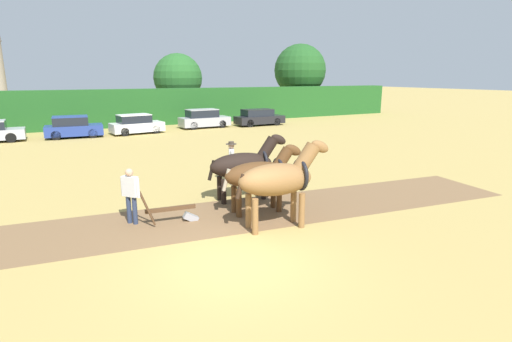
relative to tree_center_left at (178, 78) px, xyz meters
name	(u,v)px	position (x,y,z in m)	size (l,w,h in m)	color
ground_plane	(235,261)	(-8.62, -32.43, -4.07)	(240.00, 240.00, 0.00)	#A88E4C
plowed_furrow_strip	(131,228)	(-10.42, -29.11, -4.07)	(26.22, 3.17, 0.01)	brown
hedgerow	(94,109)	(-8.62, -4.25, -2.48)	(63.21, 1.63, 3.19)	#1E511E
tree_center_left	(178,78)	(0.00, 0.00, 0.00)	(4.88, 4.88, 6.53)	brown
tree_center	(300,70)	(14.58, -0.32, 0.83)	(6.00, 6.00, 7.92)	#423323
draft_horse_lead_left	(279,179)	(-6.55, -31.01, -2.62)	(2.95, 1.21, 2.58)	brown
draft_horse_lead_right	(260,174)	(-6.40, -29.55, -2.82)	(2.77, 1.09, 2.23)	#513319
draft_horse_trail_left	(245,165)	(-6.23, -28.10, -2.81)	(2.99, 1.16, 2.35)	black
plow	(175,212)	(-9.12, -29.25, -3.75)	(1.73, 0.52, 1.13)	#4C331E
farmer_at_plow	(131,192)	(-10.28, -28.74, -3.09)	(0.46, 0.55, 1.69)	#28334C
farmer_beside_team	(231,159)	(-5.79, -25.98, -3.05)	(0.44, 0.63, 1.75)	#28334C
parked_car_center	(73,127)	(-10.64, -9.29, -3.34)	(3.90, 2.00, 1.54)	navy
parked_car_center_right	(136,124)	(-6.26, -9.39, -3.37)	(4.01, 2.18, 1.47)	silver
parked_car_right	(204,119)	(-0.46, -8.43, -3.32)	(4.21, 1.84, 1.58)	#9E9EA8
parked_car_far_right	(259,118)	(4.47, -9.09, -3.38)	(4.36, 1.74, 1.44)	black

